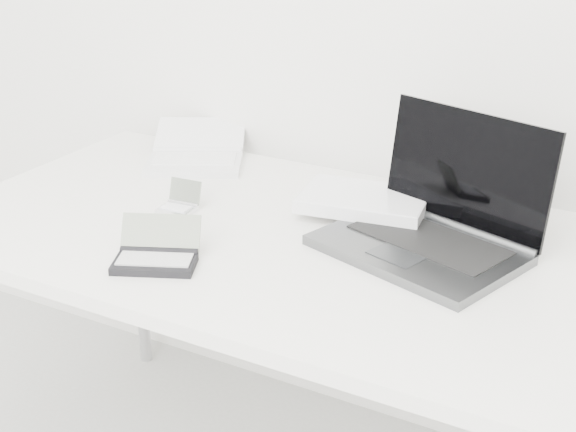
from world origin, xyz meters
The scene contains 5 objects.
desk centered at (0.00, 1.55, 0.68)m, with size 1.60×0.80×0.73m.
laptop_large centered at (0.17, 1.66, 0.77)m, with size 0.55×0.42×0.26m.
netbook_open_white centered at (-0.47, 1.83, 0.75)m, with size 0.35×0.38×0.07m.
pda_silver centered at (-0.32, 1.54, 0.74)m, with size 0.08×0.08×0.06m.
palmtop_charcoal centered at (-0.21, 1.31, 0.75)m, with size 0.19×0.18×0.08m.
Camera 1 is at (0.66, 0.23, 1.42)m, focal length 50.00 mm.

